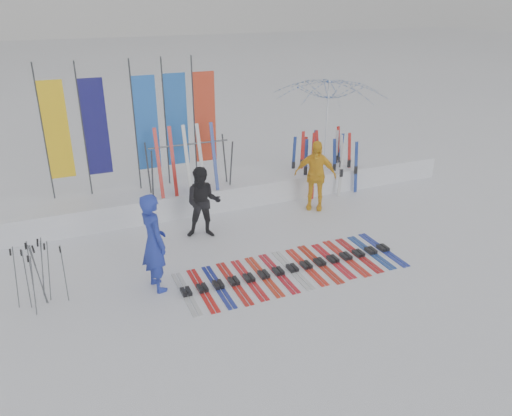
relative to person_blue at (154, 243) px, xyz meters
name	(u,v)px	position (x,y,z in m)	size (l,w,h in m)	color
ground	(279,288)	(2.12, -0.95, -0.96)	(120.00, 120.00, 0.00)	white
snow_bank	(205,192)	(2.12, 3.65, -0.66)	(14.00, 1.60, 0.60)	white
person_blue	(154,243)	(0.00, 0.00, 0.00)	(0.70, 0.46, 1.92)	#1B2EA2
person_black	(203,203)	(1.49, 1.74, -0.13)	(0.81, 0.63, 1.67)	black
person_yellow	(315,175)	(4.62, 2.18, -0.05)	(1.06, 0.44, 1.82)	yellow
tent_canopy	(327,126)	(6.25, 4.40, 0.54)	(3.27, 3.33, 3.00)	white
ski_row	(292,269)	(2.66, -0.44, -0.92)	(4.62, 1.68, 0.07)	#B6B8BD
pole_cluster	(38,274)	(-2.03, 0.30, -0.37)	(0.86, 0.77, 1.23)	#595B60
feather_flags	(137,124)	(0.54, 3.89, 1.28)	(4.15, 0.18, 3.20)	#383A3F
ski_rack	(190,160)	(1.65, 3.25, 0.42)	(2.04, 0.80, 1.23)	#383A3F
upright_skis	(325,162)	(5.60, 3.37, -0.18)	(1.61, 1.20, 1.66)	red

